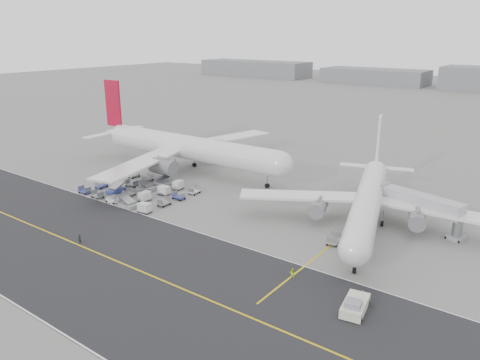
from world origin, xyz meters
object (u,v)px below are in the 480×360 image
Objects in this scene: airliner_b at (368,200)px; jet_bridge at (420,204)px; ground_crew_a at (80,239)px; airliner_a at (186,147)px; pushback_tug at (355,306)px; ground_crew_b at (292,273)px.

airliner_b is 9.24m from jet_bridge.
airliner_b is at bearing 41.58° from ground_crew_a.
airliner_a is 37.79× the size of ground_crew_a.
airliner_b is 28.81× the size of ground_crew_a.
pushback_tug reaches higher than ground_crew_b.
ground_crew_b is at bearing -92.78° from jet_bridge.
jet_bridge is at bearing -92.63° from airliner_a.
airliner_b is 29.89m from pushback_tug.
ground_crew_b is at bearing 156.01° from pushback_tug.
airliner_b reaches higher than ground_crew_b.
airliner_b is at bearing -105.70° from ground_crew_b.
ground_crew_b is at bearing 13.74° from ground_crew_a.
ground_crew_a is at bearing -122.87° from jet_bridge.
airliner_a reaches higher than jet_bridge.
jet_bridge is at bearing 39.21° from ground_crew_a.
airliner_b is (50.94, -6.60, -1.31)m from airliner_a.
ground_crew_a is at bearing -161.08° from airliner_a.
airliner_b is 30.54× the size of ground_crew_b.
airliner_a is at bearing -46.04° from ground_crew_b.
jet_bridge is (7.99, 4.62, -0.38)m from airliner_b.
jet_bridge is (58.93, -1.98, -1.69)m from airliner_a.
jet_bridge is 59.96m from ground_crew_a.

